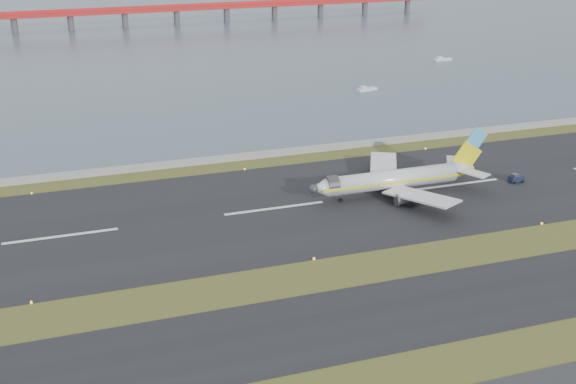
# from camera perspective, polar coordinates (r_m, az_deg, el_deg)

# --- Properties ---
(ground) EXTENTS (1000.00, 1000.00, 0.00)m
(ground) POSITION_cam_1_polar(r_m,az_deg,el_deg) (115.22, 3.36, -7.03)
(ground) COLOR #3A4418
(ground) RESTS_ON ground
(taxiway_strip) EXTENTS (1000.00, 18.00, 0.10)m
(taxiway_strip) POSITION_cam_1_polar(r_m,az_deg,el_deg) (105.73, 5.75, -10.02)
(taxiway_strip) COLOR black
(taxiway_strip) RESTS_ON ground
(runway_strip) EXTENTS (1000.00, 45.00, 0.10)m
(runway_strip) POSITION_cam_1_polar(r_m,az_deg,el_deg) (140.56, -1.08, -1.31)
(runway_strip) COLOR black
(runway_strip) RESTS_ON ground
(seawall) EXTENTS (1000.00, 2.50, 1.00)m
(seawall) POSITION_cam_1_polar(r_m,az_deg,el_deg) (167.31, -4.12, 2.75)
(seawall) COLOR gray
(seawall) RESTS_ON ground
(red_pier) EXTENTS (260.00, 5.00, 10.20)m
(red_pier) POSITION_cam_1_polar(r_m,az_deg,el_deg) (351.38, -8.82, 14.06)
(red_pier) COLOR red
(red_pier) RESTS_ON ground
(airliner) EXTENTS (38.52, 32.89, 12.80)m
(airliner) POSITION_cam_1_polar(r_m,az_deg,el_deg) (147.65, 8.72, 1.05)
(airliner) COLOR silver
(airliner) RESTS_ON ground
(pushback_tug) EXTENTS (3.11, 1.93, 1.95)m
(pushback_tug) POSITION_cam_1_polar(r_m,az_deg,el_deg) (160.61, 17.57, 1.04)
(pushback_tug) COLOR #141B38
(pushback_tug) RESTS_ON ground
(workboat_near) EXTENTS (7.18, 3.81, 1.67)m
(workboat_near) POSITION_cam_1_polar(r_m,az_deg,el_deg) (228.84, 6.19, 8.08)
(workboat_near) COLOR silver
(workboat_near) RESTS_ON ground
(workboat_far) EXTENTS (6.75, 2.28, 1.63)m
(workboat_far) POSITION_cam_1_polar(r_m,az_deg,el_deg) (277.09, 12.09, 10.22)
(workboat_far) COLOR silver
(workboat_far) RESTS_ON ground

